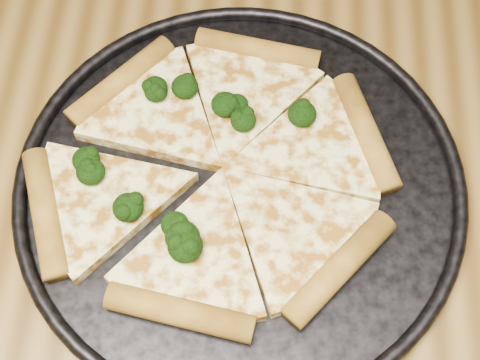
{
  "coord_description": "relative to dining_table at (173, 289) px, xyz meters",
  "views": [
    {
      "loc": [
        0.08,
        -0.22,
        1.31
      ],
      "look_at": [
        0.06,
        0.07,
        0.77
      ],
      "focal_mm": 52.73,
      "sensor_mm": 36.0,
      "label": 1
    }
  ],
  "objects": [
    {
      "name": "broccoli_florets",
      "position": [
        0.01,
        0.08,
        0.12
      ],
      "size": [
        0.21,
        0.19,
        0.02
      ],
      "color": "black",
      "rests_on": "pizza"
    },
    {
      "name": "pizza",
      "position": [
        0.04,
        0.08,
        0.11
      ],
      "size": [
        0.34,
        0.31,
        0.02
      ],
      "rotation": [
        0.0,
        0.0,
        -0.18
      ],
      "color": "#FFF79C",
      "rests_on": "pizza_pan"
    },
    {
      "name": "dining_table",
      "position": [
        0.0,
        0.0,
        0.0
      ],
      "size": [
        1.2,
        0.9,
        0.75
      ],
      "color": "brown",
      "rests_on": "ground"
    },
    {
      "name": "pizza_pan",
      "position": [
        0.06,
        0.07,
        0.1
      ],
      "size": [
        0.4,
        0.4,
        0.02
      ],
      "color": "black",
      "rests_on": "dining_table"
    }
  ]
}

